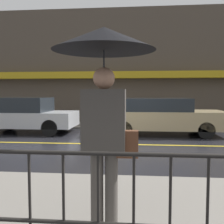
{
  "coord_description": "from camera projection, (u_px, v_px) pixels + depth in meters",
  "views": [
    {
      "loc": [
        0.73,
        -8.3,
        1.63
      ],
      "look_at": [
        0.21,
        -2.72,
        1.24
      ],
      "focal_mm": 42.0,
      "sensor_mm": 36.0,
      "label": 1
    }
  ],
  "objects": [
    {
      "name": "sidewalk_far",
      "position": [
        122.0,
        126.0,
        12.97
      ],
      "size": [
        28.0,
        2.16,
        0.1
      ],
      "color": "slate",
      "rests_on": "ground_plane"
    },
    {
      "name": "building_storefront",
      "position": [
        123.0,
        67.0,
        13.96
      ],
      "size": [
        28.0,
        0.85,
        6.14
      ],
      "color": "#4C4238",
      "rests_on": "ground_plane"
    },
    {
      "name": "railing_foreground",
      "position": [
        47.0,
        200.0,
        2.15
      ],
      "size": [
        12.0,
        0.04,
        1.07
      ],
      "color": "black",
      "rests_on": "sidewalk_near"
    },
    {
      "name": "sidewalk_near",
      "position": [
        80.0,
        213.0,
        3.45
      ],
      "size": [
        28.0,
        3.03,
        0.1
      ],
      "color": "slate",
      "rests_on": "ground_plane"
    },
    {
      "name": "ground_plane",
      "position": [
        114.0,
        144.0,
        8.43
      ],
      "size": [
        80.0,
        80.0,
        0.0
      ],
      "primitive_type": "plane",
      "color": "black"
    },
    {
      "name": "lane_marking",
      "position": [
        114.0,
        144.0,
        8.43
      ],
      "size": [
        25.2,
        0.12,
        0.01
      ],
      "color": "gold",
      "rests_on": "ground_plane"
    },
    {
      "name": "pedestrian",
      "position": [
        104.0,
        70.0,
        2.87
      ],
      "size": [
        1.14,
        1.14,
        2.25
      ],
      "color": "#4C4742",
      "rests_on": "sidewalk_near"
    },
    {
      "name": "car_silver",
      "position": [
        27.0,
        115.0,
        10.92
      ],
      "size": [
        3.96,
        1.89,
        1.47
      ],
      "color": "#B2B5BA",
      "rests_on": "ground_plane"
    },
    {
      "name": "car_tan",
      "position": [
        161.0,
        116.0,
        10.4
      ],
      "size": [
        4.76,
        1.93,
        1.45
      ],
      "color": "tan",
      "rests_on": "ground_plane"
    }
  ]
}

